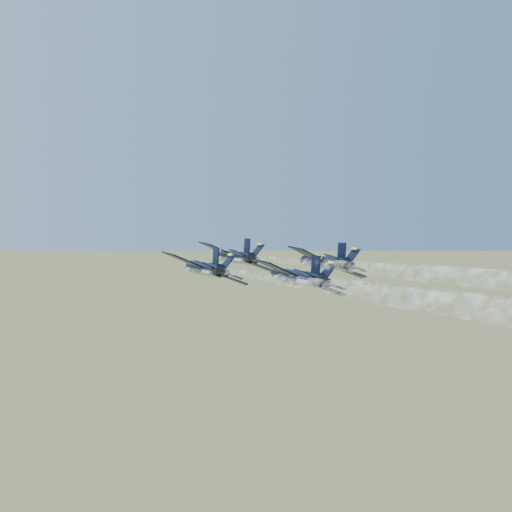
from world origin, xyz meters
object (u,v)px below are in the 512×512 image
jet_left (204,268)px  jet_right (324,262)px  jet_lead (235,257)px  jet_slot (297,277)px

jet_left → jet_right: 16.75m
jet_lead → jet_slot: bearing=-89.3°
jet_lead → jet_left: (-9.37, -8.27, 0.00)m
jet_right → jet_slot: 14.35m
jet_lead → jet_left: size_ratio=1.00×
jet_slot → jet_lead: bearing=90.7°
jet_lead → jet_left: same height
jet_lead → jet_right: same height
jet_right → jet_lead: bearing=133.8°
jet_lead → jet_slot: (-3.91, -20.44, 0.00)m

